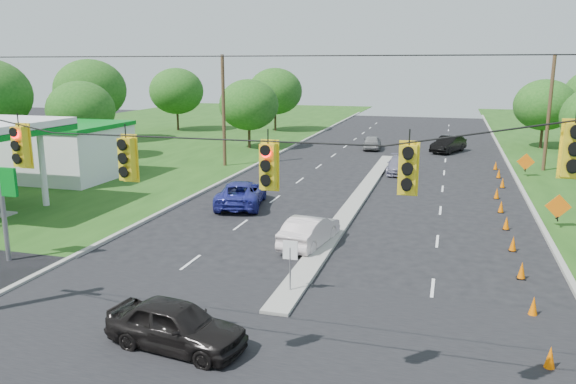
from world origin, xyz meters
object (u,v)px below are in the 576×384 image
(white_sedan, at_px, (310,231))
(blue_pickup, at_px, (242,193))
(gas_station, at_px, (25,146))
(black_sedan, at_px, (176,325))

(white_sedan, height_order, blue_pickup, blue_pickup)
(gas_station, xyz_separation_m, blue_pickup, (17.22, -2.33, -1.82))
(black_sedan, relative_size, blue_pickup, 0.79)
(white_sedan, xyz_separation_m, blue_pickup, (-5.72, 6.19, 0.04))
(black_sedan, distance_m, white_sedan, 10.60)
(gas_station, distance_m, blue_pickup, 17.47)
(blue_pickup, bearing_deg, white_sedan, 121.33)
(gas_station, bearing_deg, white_sedan, -20.38)
(gas_station, relative_size, black_sedan, 4.57)
(white_sedan, relative_size, blue_pickup, 0.79)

